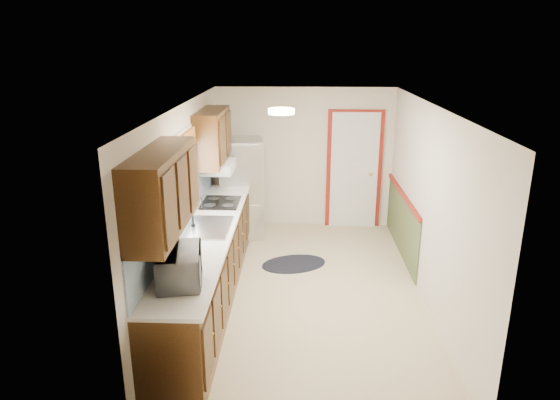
{
  "coord_description": "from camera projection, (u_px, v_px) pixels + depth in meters",
  "views": [
    {
      "loc": [
        -0.1,
        -5.86,
        3.11
      ],
      "look_at": [
        -0.34,
        0.29,
        1.15
      ],
      "focal_mm": 32.0,
      "sensor_mm": 36.0,
      "label": 1
    }
  ],
  "objects": [
    {
      "name": "cooktop",
      "position": [
        221.0,
        203.0,
        7.01
      ],
      "size": [
        0.52,
        0.62,
        0.02
      ],
      "primitive_type": "cube",
      "color": "black",
      "rests_on": "kitchen_run"
    },
    {
      "name": "ceiling_fixture",
      "position": [
        281.0,
        111.0,
        5.63
      ],
      "size": [
        0.3,
        0.3,
        0.06
      ],
      "primitive_type": "cylinder",
      "color": "#FFD88C",
      "rests_on": "room_shell"
    },
    {
      "name": "back_wall_trim",
      "position": [
        364.0,
        181.0,
        8.32
      ],
      "size": [
        1.12,
        2.3,
        2.08
      ],
      "color": "maroon",
      "rests_on": "ground"
    },
    {
      "name": "refrigerator",
      "position": [
        242.0,
        188.0,
        8.18
      ],
      "size": [
        0.76,
        0.73,
        1.63
      ],
      "rotation": [
        0.0,
        0.0,
        0.13
      ],
      "color": "#B7B7BC",
      "rests_on": "ground"
    },
    {
      "name": "kitchen_run",
      "position": [
        204.0,
        240.0,
        6.05
      ],
      "size": [
        0.63,
        4.0,
        2.2
      ],
      "color": "#38200C",
      "rests_on": "ground"
    },
    {
      "name": "microwave",
      "position": [
        179.0,
        263.0,
        4.65
      ],
      "size": [
        0.43,
        0.64,
        0.4
      ],
      "primitive_type": "imported",
      "rotation": [
        0.0,
        0.0,
        1.75
      ],
      "color": "white",
      "rests_on": "kitchen_run"
    },
    {
      "name": "room_shell",
      "position": [
        306.0,
        204.0,
        6.16
      ],
      "size": [
        3.2,
        5.2,
        2.52
      ],
      "color": "#CBBB8F",
      "rests_on": "ground"
    },
    {
      "name": "rug",
      "position": [
        294.0,
        264.0,
        7.3
      ],
      "size": [
        1.11,
        0.9,
        0.01
      ],
      "primitive_type": "ellipsoid",
      "rotation": [
        0.0,
        0.0,
        0.34
      ],
      "color": "black",
      "rests_on": "ground"
    }
  ]
}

